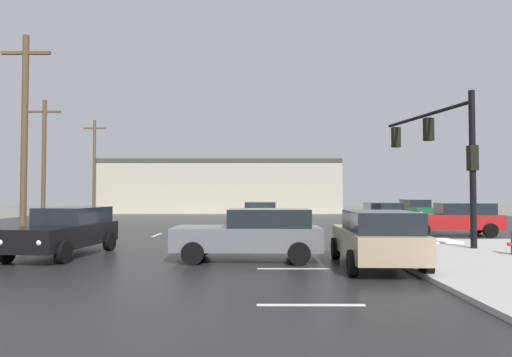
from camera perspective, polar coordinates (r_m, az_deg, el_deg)
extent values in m
plane|color=slate|center=(22.47, 2.81, -7.20)|extent=(120.00, 120.00, 0.00)
cube|color=#232326|center=(22.47, 2.81, -7.18)|extent=(44.00, 44.00, 0.02)
cube|color=white|center=(19.39, 18.40, -7.44)|extent=(4.00, 1.60, 0.06)
cube|color=silver|center=(8.66, 6.97, -15.59)|extent=(2.00, 0.15, 0.01)
cube|color=silver|center=(12.56, 4.82, -11.29)|extent=(2.00, 0.15, 0.01)
cube|color=silver|center=(16.51, 3.72, -9.04)|extent=(2.00, 0.15, 0.01)
cube|color=silver|center=(20.48, 3.06, -7.65)|extent=(2.00, 0.15, 0.01)
cube|color=silver|center=(24.46, 2.61, -6.72)|extent=(2.00, 0.15, 0.01)
cube|color=silver|center=(28.45, 2.29, -6.04)|extent=(2.00, 0.15, 0.01)
cube|color=silver|center=(32.44, 2.05, -5.53)|extent=(2.00, 0.15, 0.01)
cube|color=silver|center=(36.43, 1.86, -5.14)|extent=(2.00, 0.15, 0.01)
cube|color=silver|center=(40.42, 1.71, -4.82)|extent=(2.00, 0.15, 0.01)
cube|color=silver|center=(24.20, -21.75, -6.63)|extent=(0.15, 2.00, 0.01)
cube|color=silver|center=(23.01, -12.41, -6.98)|extent=(0.15, 2.00, 0.01)
cube|color=silver|center=(22.47, -2.33, -7.14)|extent=(0.15, 2.00, 0.01)
cube|color=silver|center=(22.64, 7.91, -7.09)|extent=(0.15, 2.00, 0.01)
cube|color=silver|center=(23.50, 17.69, -6.82)|extent=(0.15, 2.00, 0.01)
cube|color=silver|center=(24.98, 26.54, -6.42)|extent=(0.15, 2.00, 0.01)
cube|color=silver|center=(19.00, 14.06, -8.05)|extent=(0.45, 7.00, 0.01)
cylinder|color=black|center=(17.80, 25.71, 1.11)|extent=(0.22, 0.22, 5.62)
cylinder|color=black|center=(20.51, 20.51, 7.45)|extent=(1.36, 5.90, 0.14)
cube|color=black|center=(20.17, 20.98, 5.81)|extent=(0.41, 0.35, 0.95)
sphere|color=#19D833|center=(20.34, 20.73, 6.56)|extent=(0.20, 0.20, 0.20)
cube|color=black|center=(22.47, 17.28, 4.99)|extent=(0.41, 0.35, 0.95)
sphere|color=#19D833|center=(22.65, 17.07, 5.66)|extent=(0.20, 0.20, 0.20)
cube|color=black|center=(17.82, 25.69, 2.36)|extent=(0.28, 0.36, 0.90)
cylinder|color=red|center=(16.46, 29.40, -7.25)|extent=(0.12, 0.11, 0.11)
cube|color=#BCB29E|center=(50.74, -4.43, -1.30)|extent=(25.80, 8.00, 5.22)
cube|color=#3F3D3A|center=(50.85, -4.42, 1.92)|extent=(25.80, 8.00, 0.50)
cube|color=#B21919|center=(24.22, 23.33, -5.01)|extent=(4.66, 2.24, 0.70)
cube|color=black|center=(24.40, 24.83, -3.49)|extent=(2.63, 1.90, 0.55)
cylinder|color=black|center=(22.96, 20.35, -6.10)|extent=(0.68, 0.29, 0.66)
cylinder|color=black|center=(24.71, 19.31, -5.80)|extent=(0.68, 0.29, 0.66)
cylinder|color=black|center=(23.89, 27.51, -5.83)|extent=(0.68, 0.29, 0.66)
cylinder|color=black|center=(25.58, 26.04, -5.58)|extent=(0.68, 0.29, 0.66)
sphere|color=white|center=(23.10, 18.52, -5.22)|extent=(0.18, 0.18, 0.18)
sphere|color=white|center=(24.22, 17.93, -5.07)|extent=(0.18, 0.18, 0.18)
cube|color=#195933|center=(36.87, 19.80, -3.93)|extent=(1.81, 4.50, 0.70)
cube|color=black|center=(37.49, 19.44, -2.95)|extent=(1.66, 2.48, 0.55)
cylinder|color=black|center=(35.77, 22.00, -4.53)|extent=(0.22, 0.66, 0.66)
cylinder|color=black|center=(35.14, 19.26, -4.62)|extent=(0.22, 0.66, 0.66)
cylinder|color=black|center=(38.63, 20.31, -4.35)|extent=(0.22, 0.66, 0.66)
cylinder|color=black|center=(38.05, 17.75, -4.42)|extent=(0.22, 0.66, 0.66)
sphere|color=white|center=(35.01, 21.90, -4.02)|extent=(0.18, 0.18, 0.18)
sphere|color=white|center=(34.61, 20.13, -4.07)|extent=(0.18, 0.18, 0.18)
cube|color=slate|center=(13.97, -1.14, -7.55)|extent=(4.52, 1.86, 0.70)
cube|color=black|center=(13.91, 1.65, -4.99)|extent=(2.50, 1.69, 0.55)
cylinder|color=black|center=(13.27, -8.01, -9.35)|extent=(0.66, 0.23, 0.66)
cylinder|color=black|center=(15.03, -6.91, -8.48)|extent=(0.66, 0.23, 0.66)
cylinder|color=black|center=(13.14, 5.47, -9.43)|extent=(0.66, 0.23, 0.66)
cylinder|color=black|center=(14.93, 4.94, -8.53)|extent=(0.66, 0.23, 0.66)
sphere|color=white|center=(13.66, -10.58, -7.64)|extent=(0.18, 0.18, 0.18)
sphere|color=white|center=(14.79, -9.67, -7.21)|extent=(0.18, 0.18, 0.18)
cube|color=tan|center=(13.22, 14.82, -7.81)|extent=(1.94, 4.55, 0.70)
cube|color=black|center=(12.52, 15.47, -5.27)|extent=(1.73, 2.53, 0.55)
cylinder|color=black|center=(14.60, 10.01, -8.66)|extent=(0.24, 0.67, 0.66)
cylinder|color=black|center=(14.95, 16.93, -8.44)|extent=(0.24, 0.67, 0.66)
cylinder|color=black|center=(11.60, 12.11, -10.40)|extent=(0.24, 0.67, 0.66)
cylinder|color=black|center=(12.04, 20.71, -10.01)|extent=(0.24, 0.67, 0.66)
sphere|color=white|center=(15.27, 10.87, -7.03)|extent=(0.18, 0.18, 0.18)
sphere|color=white|center=(15.49, 15.11, -6.93)|extent=(0.18, 0.18, 0.18)
cube|color=black|center=(16.21, -23.21, -6.61)|extent=(2.29, 4.67, 0.70)
cube|color=black|center=(16.76, -22.02, -4.33)|extent=(1.92, 2.65, 0.55)
cylinder|color=black|center=(14.48, -23.16, -8.59)|extent=(0.29, 0.68, 0.66)
cylinder|color=black|center=(15.45, -29.02, -8.07)|extent=(0.29, 0.68, 0.66)
cylinder|color=black|center=(17.18, -18.02, -7.57)|extent=(0.29, 0.68, 0.66)
cylinder|color=black|center=(18.01, -23.27, -7.25)|extent=(0.29, 0.68, 0.66)
sphere|color=white|center=(14.04, -25.68, -7.33)|extent=(0.18, 0.18, 0.18)
sphere|color=white|center=(14.68, -29.50, -7.03)|extent=(0.18, 0.18, 0.18)
cube|color=navy|center=(25.13, 15.44, -4.98)|extent=(2.14, 4.63, 0.70)
cube|color=black|center=(24.44, 15.72, -3.59)|extent=(1.84, 2.60, 0.55)
cylinder|color=black|center=(26.51, 12.91, -5.59)|extent=(0.27, 0.68, 0.66)
cylinder|color=black|center=(26.82, 16.74, -5.51)|extent=(0.27, 0.68, 0.66)
cylinder|color=black|center=(23.49, 13.97, -6.06)|extent=(0.27, 0.68, 0.66)
cylinder|color=black|center=(23.84, 18.27, -5.96)|extent=(0.27, 0.68, 0.66)
sphere|color=white|center=(27.20, 13.38, -4.75)|extent=(0.18, 0.18, 0.18)
sphere|color=white|center=(27.39, 15.77, -4.71)|extent=(0.18, 0.18, 0.18)
cube|color=white|center=(24.84, 0.59, -5.08)|extent=(2.11, 4.62, 0.70)
cube|color=black|center=(25.48, 0.69, -3.59)|extent=(1.83, 2.58, 0.55)
cylinder|color=black|center=(23.29, 2.56, -6.15)|extent=(0.27, 0.67, 0.66)
cylinder|color=black|center=(23.42, -1.87, -6.13)|extent=(0.27, 0.67, 0.66)
cylinder|color=black|center=(26.34, 2.77, -5.66)|extent=(0.27, 0.67, 0.66)
cylinder|color=black|center=(26.45, -1.15, -5.65)|extent=(0.27, 0.67, 0.66)
sphere|color=white|center=(22.61, 1.69, -5.39)|extent=(0.18, 0.18, 0.18)
sphere|color=white|center=(22.69, -1.23, -5.38)|extent=(0.18, 0.18, 0.18)
cylinder|color=brown|center=(22.62, -27.23, 4.67)|extent=(0.28, 0.28, 9.17)
cube|color=brown|center=(23.35, -27.09, 13.94)|extent=(2.20, 0.14, 0.14)
cylinder|color=brown|center=(33.95, -25.24, 1.92)|extent=(0.28, 0.28, 8.46)
cube|color=brown|center=(34.34, -25.16, 7.64)|extent=(2.20, 0.14, 0.14)
cylinder|color=brown|center=(47.13, -19.78, 1.35)|extent=(0.28, 0.28, 9.32)
cube|color=brown|center=(47.50, -19.72, 6.00)|extent=(2.20, 0.14, 0.14)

